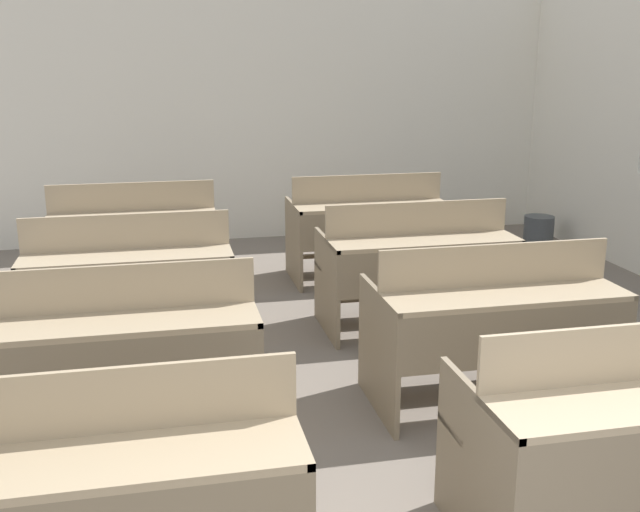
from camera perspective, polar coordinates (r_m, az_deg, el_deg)
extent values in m
cube|color=white|center=(8.10, -6.12, 10.88)|extent=(6.86, 0.06, 2.74)
cube|color=white|center=(8.20, 19.68, 12.51)|extent=(0.06, 2.03, 1.58)
cube|color=#796A53|center=(2.92, -2.13, -17.95)|extent=(0.03, 0.72, 0.70)
cube|color=tan|center=(2.57, -16.62, -14.85)|extent=(1.35, 0.36, 0.03)
cube|color=tan|center=(2.65, -16.59, -10.58)|extent=(1.35, 0.02, 0.24)
cube|color=tan|center=(3.04, -15.73, -15.20)|extent=(1.35, 0.28, 0.03)
cube|color=#82735C|center=(3.11, 11.63, -16.02)|extent=(0.03, 0.72, 0.70)
cube|color=tan|center=(3.20, 23.15, -6.70)|extent=(1.35, 0.02, 0.24)
cube|color=tan|center=(3.53, 20.26, -11.17)|extent=(1.35, 0.28, 0.03)
cube|color=#82735C|center=(3.66, 19.85, -15.08)|extent=(1.29, 0.04, 0.04)
cube|color=#7D6E57|center=(4.06, -5.15, -8.06)|extent=(0.03, 0.72, 0.70)
cube|color=tan|center=(3.75, -15.00, -5.02)|extent=(1.35, 0.36, 0.03)
cube|color=#7D6E57|center=(3.66, -14.92, -8.44)|extent=(1.29, 0.02, 0.32)
cube|color=tan|center=(3.87, -15.03, -2.34)|extent=(1.35, 0.02, 0.24)
cube|color=tan|center=(4.22, -14.55, -6.37)|extent=(1.35, 0.28, 0.03)
cube|color=#7D6E57|center=(4.33, -14.31, -9.79)|extent=(1.29, 0.04, 0.04)
cube|color=#7C6D56|center=(4.19, 4.46, -7.29)|extent=(0.03, 0.72, 0.70)
cube|color=#7C6D56|center=(4.72, 20.07, -5.59)|extent=(0.03, 0.72, 0.70)
cube|color=tan|center=(4.15, 14.07, -3.02)|extent=(1.35, 0.36, 0.03)
cube|color=#7C6D56|center=(4.07, 14.95, -6.03)|extent=(1.29, 0.02, 0.32)
cube|color=tan|center=(4.26, 13.20, -0.65)|extent=(1.35, 0.02, 0.24)
cube|color=tan|center=(4.58, 11.64, -4.49)|extent=(1.35, 0.28, 0.03)
cube|color=#7C6D56|center=(4.67, 11.46, -7.70)|extent=(1.29, 0.04, 0.04)
cube|color=#81725B|center=(5.31, -21.34, -3.47)|extent=(0.03, 0.72, 0.70)
cube|color=#81725B|center=(5.25, -6.98, -2.72)|extent=(0.03, 0.72, 0.70)
cube|color=tan|center=(4.97, -14.50, -0.09)|extent=(1.35, 0.36, 0.03)
cube|color=#81725B|center=(4.85, -14.42, -2.56)|extent=(1.29, 0.02, 0.32)
cube|color=tan|center=(5.10, -14.53, 1.83)|extent=(1.35, 0.02, 0.24)
cube|color=tan|center=(5.43, -14.19, -1.56)|extent=(1.35, 0.28, 0.03)
cube|color=#81725B|center=(5.51, -14.01, -4.32)|extent=(1.29, 0.04, 0.04)
cube|color=#7D6E57|center=(5.35, 0.51, -2.27)|extent=(0.03, 0.72, 0.70)
cube|color=#7D6E57|center=(5.77, 13.40, -1.39)|extent=(0.03, 0.72, 0.70)
cube|color=tan|center=(5.27, 7.98, 1.10)|extent=(1.35, 0.36, 0.03)
cube|color=#7D6E57|center=(5.16, 8.55, -1.19)|extent=(1.29, 0.02, 0.32)
cube|color=tan|center=(5.39, 7.43, 2.89)|extent=(1.35, 0.02, 0.24)
cube|color=tan|center=(5.70, 6.50, -0.39)|extent=(1.35, 0.28, 0.03)
cube|color=#7D6E57|center=(5.78, 6.42, -3.03)|extent=(1.29, 0.04, 0.04)
cube|color=#807059|center=(6.54, -19.68, 0.05)|extent=(0.03, 0.72, 0.70)
cube|color=#807059|center=(6.50, -8.08, 0.69)|extent=(0.03, 0.72, 0.70)
cube|color=tan|center=(6.23, -14.12, 2.94)|extent=(1.35, 0.36, 0.03)
cube|color=#807059|center=(6.11, -14.06, 1.04)|extent=(1.29, 0.02, 0.32)
cube|color=tan|center=(6.37, -14.16, 4.41)|extent=(1.35, 0.02, 0.24)
cube|color=tan|center=(6.68, -13.90, 1.54)|extent=(1.35, 0.28, 0.03)
cube|color=#807059|center=(6.75, -13.76, -0.75)|extent=(1.29, 0.04, 0.04)
cube|color=#7E6F58|center=(6.58, -2.01, 1.01)|extent=(0.03, 0.72, 0.70)
cube|color=#7E6F58|center=(6.93, 8.80, 1.56)|extent=(0.03, 0.72, 0.70)
cube|color=tan|center=(6.48, 4.02, 3.80)|extent=(1.35, 0.36, 0.03)
cube|color=#7E6F58|center=(6.36, 4.41, 1.99)|extent=(1.29, 0.02, 0.32)
cube|color=tan|center=(6.61, 3.64, 5.21)|extent=(1.35, 0.02, 0.24)
cube|color=tan|center=(6.91, 3.04, 2.40)|extent=(1.35, 0.28, 0.03)
cube|color=#7E6F58|center=(6.98, 3.01, 0.18)|extent=(1.29, 0.04, 0.04)
cylinder|color=#474C51|center=(8.26, 16.32, 1.89)|extent=(0.31, 0.31, 0.31)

